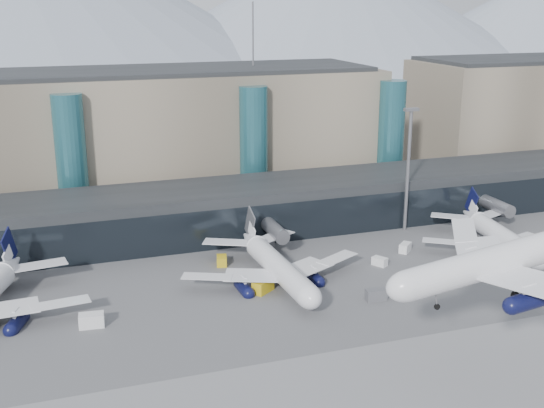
{
  "coord_description": "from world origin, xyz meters",
  "views": [
    {
      "loc": [
        -40.04,
        -71.39,
        46.01
      ],
      "look_at": [
        -4.87,
        32.0,
        13.47
      ],
      "focal_mm": 45.0,
      "sensor_mm": 36.0,
      "label": 1
    }
  ],
  "objects": [
    {
      "name": "ground",
      "position": [
        0.0,
        0.0,
        0.0
      ],
      "size": [
        900.0,
        900.0,
        0.0
      ],
      "primitive_type": "plane",
      "color": "#515154",
      "rests_on": "ground"
    },
    {
      "name": "terminal_main",
      "position": [
        -25.0,
        90.0,
        15.44
      ],
      "size": [
        130.0,
        30.0,
        31.0
      ],
      "color": "gray",
      "rests_on": "ground"
    },
    {
      "name": "teal_towers",
      "position": [
        -14.99,
        74.01,
        14.01
      ],
      "size": [
        116.4,
        19.4,
        46.0
      ],
      "color": "#26606C",
      "rests_on": "ground"
    },
    {
      "name": "terminal_east",
      "position": [
        95.0,
        90.0,
        15.44
      ],
      "size": [
        70.0,
        30.0,
        31.0
      ],
      "color": "gray",
      "rests_on": "ground"
    },
    {
      "name": "veh_c",
      "position": [
        8.08,
        18.25,
        0.92
      ],
      "size": [
        3.47,
        2.07,
        1.84
      ],
      "primitive_type": "cube",
      "rotation": [
        0.0,
        0.0,
        -0.1
      ],
      "color": "#515257",
      "rests_on": "ground"
    },
    {
      "name": "veh_a",
      "position": [
        -35.87,
        23.36,
        1.02
      ],
      "size": [
        3.81,
        2.39,
        2.04
      ],
      "primitive_type": "cube",
      "rotation": [
        0.0,
        0.0,
        -0.1
      ],
      "color": "silver",
      "rests_on": "ground"
    },
    {
      "name": "veh_b",
      "position": [
        -11.49,
        40.93,
        0.84
      ],
      "size": [
        2.44,
        3.25,
        1.68
      ],
      "primitive_type": "cube",
      "rotation": [
        0.0,
        0.0,
        1.33
      ],
      "color": "gold",
      "rests_on": "ground"
    },
    {
      "name": "veh_d",
      "position": [
        23.47,
        36.2,
        0.85
      ],
      "size": [
        3.29,
        3.2,
        1.71
      ],
      "primitive_type": "cube",
      "rotation": [
        0.0,
        0.0,
        0.74
      ],
      "color": "silver",
      "rests_on": "ground"
    },
    {
      "name": "mountain_ridge",
      "position": [
        15.97,
        380.0,
        45.74
      ],
      "size": [
        910.0,
        400.0,
        110.0
      ],
      "color": "gray",
      "rests_on": "ground"
    },
    {
      "name": "concourse",
      "position": [
        -0.02,
        57.73,
        4.97
      ],
      "size": [
        170.0,
        27.0,
        10.0
      ],
      "color": "black",
      "rests_on": "ground"
    },
    {
      "name": "veh_g",
      "position": [
        15.6,
        31.5,
        0.77
      ],
      "size": [
        2.67,
        3.04,
        1.53
      ],
      "primitive_type": "cube",
      "rotation": [
        0.0,
        0.0,
        -1.03
      ],
      "color": "silver",
      "rests_on": "ground"
    },
    {
      "name": "hero_jet",
      "position": [
        10.86,
        -10.6,
        18.6
      ],
      "size": [
        31.56,
        32.13,
        10.37
      ],
      "rotation": [
        0.0,
        -0.17,
        -0.07
      ],
      "color": "silver",
      "rests_on": "ground"
    },
    {
      "name": "jet_parked_mid",
      "position": [
        -4.79,
        31.8,
        4.14
      ],
      "size": [
        33.98,
        33.08,
        10.95
      ],
      "rotation": [
        0.0,
        0.0,
        1.61
      ],
      "color": "silver",
      "rests_on": "ground"
    },
    {
      "name": "lightmast_mid",
      "position": [
        30.0,
        48.0,
        14.42
      ],
      "size": [
        3.0,
        1.2,
        25.6
      ],
      "color": "slate",
      "rests_on": "ground"
    },
    {
      "name": "veh_h",
      "position": [
        -8.09,
        27.15,
        1.04
      ],
      "size": [
        4.21,
        3.85,
        2.08
      ],
      "primitive_type": "cube",
      "rotation": [
        0.0,
        0.0,
        0.64
      ],
      "color": "gold",
      "rests_on": "ground"
    },
    {
      "name": "jet_parked_right",
      "position": [
        41.25,
        32.3,
        3.94
      ],
      "size": [
        32.05,
        32.1,
        10.42
      ],
      "rotation": [
        0.0,
        0.0,
        1.43
      ],
      "color": "silver",
      "rests_on": "ground"
    }
  ]
}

